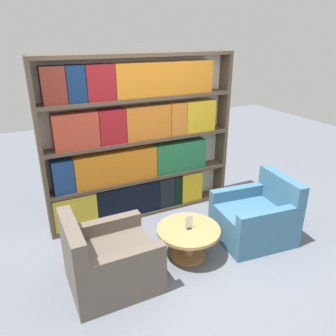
% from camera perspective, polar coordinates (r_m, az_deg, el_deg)
% --- Properties ---
extents(ground_plane, '(14.00, 14.00, 0.00)m').
position_cam_1_polar(ground_plane, '(4.11, 3.30, -15.97)').
color(ground_plane, slate).
extents(bookshelf, '(2.76, 0.30, 2.32)m').
position_cam_1_polar(bookshelf, '(4.64, -5.34, 4.57)').
color(bookshelf, silver).
rests_on(bookshelf, ground_plane).
extents(armchair_left, '(0.91, 0.81, 0.85)m').
position_cam_1_polar(armchair_left, '(3.69, -10.25, -15.77)').
color(armchair_left, brown).
rests_on(armchair_left, ground_plane).
extents(armchair_right, '(0.99, 0.91, 0.85)m').
position_cam_1_polar(armchair_right, '(4.51, 15.04, -8.45)').
color(armchair_right, '#386684').
rests_on(armchair_right, ground_plane).
extents(coffee_table, '(0.76, 0.76, 0.40)m').
position_cam_1_polar(coffee_table, '(4.03, 3.56, -11.82)').
color(coffee_table, '#AD7F4C').
rests_on(coffee_table, ground_plane).
extents(table_sign, '(0.10, 0.06, 0.18)m').
position_cam_1_polar(table_sign, '(3.93, 3.63, -9.53)').
color(table_sign, black).
rests_on(table_sign, coffee_table).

